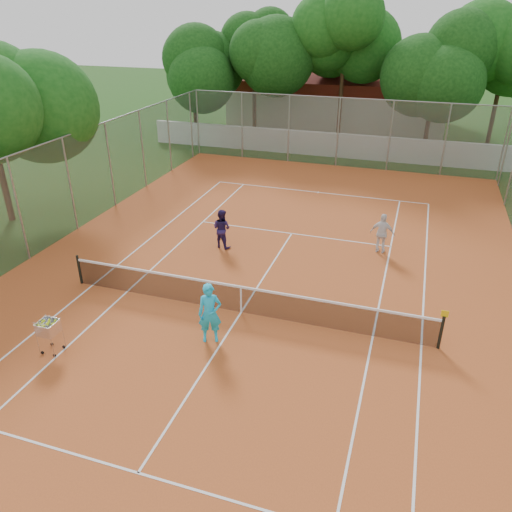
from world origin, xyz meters
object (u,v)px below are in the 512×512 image
(tennis_net, at_px, (241,299))
(player_far_left, at_px, (222,229))
(clubhouse, at_px, (339,96))
(player_far_right, at_px, (382,233))
(ball_hopper, at_px, (50,336))
(player_near, at_px, (210,313))

(tennis_net, xyz_separation_m, player_far_left, (-2.34, 4.29, 0.30))
(player_far_left, bearing_deg, clubhouse, -76.39)
(player_far_left, relative_size, player_far_right, 0.99)
(clubhouse, distance_m, ball_hopper, 32.66)
(player_near, bearing_deg, player_far_right, 38.61)
(clubhouse, xyz_separation_m, player_near, (1.66, -30.65, -1.26))
(clubhouse, bearing_deg, player_near, -86.91)
(player_far_left, height_order, ball_hopper, player_far_left)
(ball_hopper, bearing_deg, player_far_right, 33.88)
(player_near, distance_m, ball_hopper, 4.45)
(clubhouse, bearing_deg, tennis_net, -86.05)
(clubhouse, xyz_separation_m, player_far_right, (5.75, -23.23, -1.38))
(tennis_net, bearing_deg, player_far_right, 56.94)
(tennis_net, distance_m, clubhouse, 29.12)
(player_near, distance_m, player_far_right, 8.47)
(tennis_net, bearing_deg, ball_hopper, -140.94)
(clubhouse, height_order, ball_hopper, clubhouse)
(clubhouse, height_order, player_far_right, clubhouse)
(clubhouse, xyz_separation_m, player_far_left, (-0.34, -24.71, -1.39))
(clubhouse, bearing_deg, player_far_left, -90.79)
(clubhouse, height_order, player_far_left, clubhouse)
(tennis_net, distance_m, player_far_right, 6.89)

